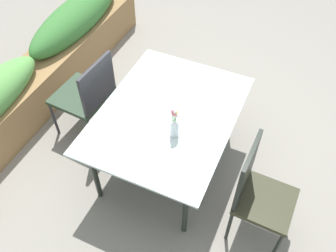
# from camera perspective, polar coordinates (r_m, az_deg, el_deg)

# --- Properties ---
(ground_plane) EXTENTS (12.00, 12.00, 0.00)m
(ground_plane) POSITION_cam_1_polar(r_m,az_deg,el_deg) (3.61, 0.26, -4.85)
(ground_plane) COLOR gray
(dining_table) EXTENTS (1.45, 1.10, 0.71)m
(dining_table) POSITION_cam_1_polar(r_m,az_deg,el_deg) (3.06, -0.00, 1.44)
(dining_table) COLOR #B2C6C1
(dining_table) RESTS_ON ground
(chair_near_left) EXTENTS (0.44, 0.44, 0.99)m
(chair_near_left) POSITION_cam_1_polar(r_m,az_deg,el_deg) (2.83, 13.99, -9.95)
(chair_near_left) COLOR #2D2D1C
(chair_near_left) RESTS_ON ground
(chair_far_side) EXTENTS (0.53, 0.53, 0.92)m
(chair_far_side) POSITION_cam_1_polar(r_m,az_deg,el_deg) (3.54, -12.65, 5.09)
(chair_far_side) COLOR #293B29
(chair_far_side) RESTS_ON ground
(flower_vase) EXTENTS (0.07, 0.07, 0.29)m
(flower_vase) POSITION_cam_1_polar(r_m,az_deg,el_deg) (2.78, 1.04, 0.16)
(flower_vase) COLOR silver
(flower_vase) RESTS_ON dining_table
(planter_box) EXTENTS (3.58, 0.48, 0.79)m
(planter_box) POSITION_cam_1_polar(r_m,az_deg,el_deg) (4.17, -19.94, 8.01)
(planter_box) COLOR olive
(planter_box) RESTS_ON ground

